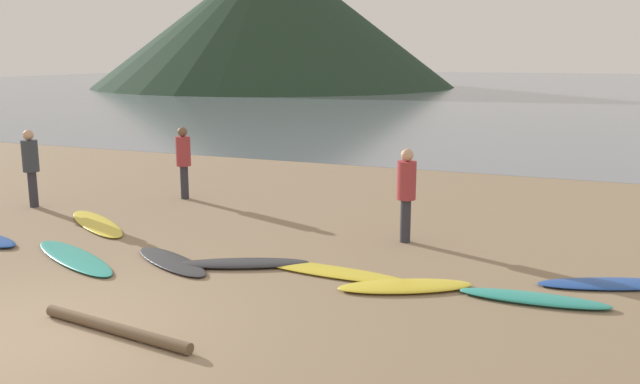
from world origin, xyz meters
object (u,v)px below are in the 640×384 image
Objects in this scene: surfboard_1 at (97,223)px; driftwood_log at (115,328)px; surfboard_8 at (611,284)px; person_2 at (31,162)px; surfboard_2 at (74,257)px; surfboard_3 at (171,261)px; person_0 at (406,188)px; surfboard_4 at (243,263)px; surfboard_6 at (405,286)px; surfboard_7 at (534,298)px; surfboard_5 at (331,271)px; person_1 at (183,157)px.

surfboard_1 is 1.11× the size of driftwood_log.
person_2 reaches higher than surfboard_8.
surfboard_2 and surfboard_3 have the same top height.
surfboard_8 is 3.61m from person_0.
surfboard_4 is (1.11, 0.30, 0.01)m from surfboard_3.
surfboard_6 is 0.98× the size of surfboard_7.
surfboard_7 is (1.71, 0.17, 0.00)m from surfboard_6.
surfboard_7 reaches higher than surfboard_3.
surfboard_3 is at bearing 110.86° from driftwood_log.
surfboard_6 reaches higher than surfboard_8.
person_2 is 0.73× the size of driftwood_log.
surfboard_7 is 3.32m from person_0.
surfboard_3 is 4.12m from person_0.
driftwood_log is at bearing 168.17° from person_0.
person_2 is at bearing 141.46° from driftwood_log.
surfboard_2 is 1.55× the size of person_0.
surfboard_3 is 3.72m from surfboard_6.
surfboard_4 is 4.30m from surfboard_7.
surfboard_3 reaches higher than surfboard_5.
surfboard_3 is at bearing 140.63° from person_0.
person_0 is 0.99× the size of person_2.
driftwood_log is at bearing -165.71° from surfboard_8.
surfboard_7 is 0.86× the size of driftwood_log.
person_0 is 5.60m from driftwood_log.
person_0 is at bearing 44.14° from surfboard_1.
surfboard_6 is at bearing 30.77° from person_1.
driftwood_log is at bearing 0.28° from person_1.
surfboard_5 is at bearing 22.62° from surfboard_1.
surfboard_5 is at bearing 38.87° from surfboard_2.
surfboard_6 is 2.94m from surfboard_8.
surfboard_4 is at bearing 41.27° from surfboard_2.
driftwood_log is at bearing -162.17° from surfboard_6.
surfboard_6 reaches higher than surfboard_5.
person_2 reaches higher than surfboard_3.
surfboard_5 is 1.60× the size of person_1.
person_0 is at bearing 78.43° from surfboard_5.
surfboard_7 is (2.92, -0.07, 0.01)m from surfboard_5.
surfboard_3 reaches higher than surfboard_1.
surfboard_2 is at bearing -175.44° from surfboard_7.
surfboard_7 reaches higher than surfboard_5.
surfboard_8 is at bearing 18.12° from surfboard_5.
surfboard_8 is (0.97, 1.06, -0.01)m from surfboard_7.
person_1 reaches higher than driftwood_log.
person_2 is at bearing 154.02° from surfboard_8.
surfboard_1 is 5.97m from person_0.
surfboard_5 is 1.33× the size of surfboard_7.
surfboard_8 is at bearing 41.32° from surfboard_3.
person_0 is (-2.34, 2.16, 0.92)m from surfboard_7.
surfboard_2 is at bearing 170.11° from surfboard_4.
surfboard_2 reaches higher than surfboard_1.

